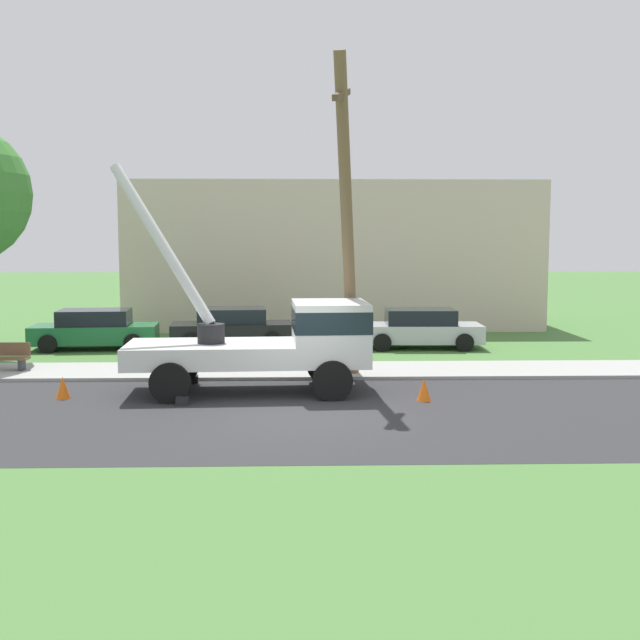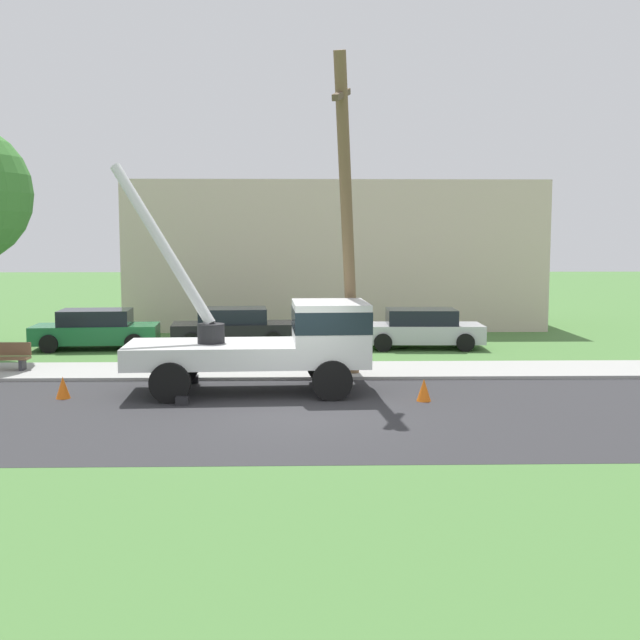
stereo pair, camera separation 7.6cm
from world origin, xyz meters
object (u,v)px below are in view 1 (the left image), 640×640
object	(u,v)px
park_bench	(2,358)
leaning_utility_pole	(347,219)
traffic_cone_behind	(63,388)
parked_sedan_black	(232,327)
traffic_cone_curbside	(335,373)
parked_sedan_green	(95,329)
utility_truck	(280,338)
traffic_cone_ahead	(424,390)
parked_sedan_silver	(420,328)

from	to	relation	value
park_bench	leaning_utility_pole	bearing A→B (deg)	-10.50
traffic_cone_behind	parked_sedan_black	size ratio (longest dim) A/B	0.12
traffic_cone_curbside	parked_sedan_green	bearing A→B (deg)	140.87
utility_truck	traffic_cone_ahead	bearing A→B (deg)	-20.00
parked_sedan_silver	traffic_cone_ahead	bearing A→B (deg)	-98.24
parked_sedan_black	traffic_cone_curbside	bearing A→B (deg)	-64.58
traffic_cone_curbside	parked_sedan_silver	xyz separation A→B (m)	(3.42, 6.70, 0.43)
utility_truck	parked_sedan_silver	distance (m)	9.35
traffic_cone_curbside	parked_sedan_black	xyz separation A→B (m)	(-3.45, 7.26, 0.43)
leaning_utility_pole	traffic_cone_curbside	size ratio (longest dim) A/B	15.68
traffic_cone_ahead	traffic_cone_behind	bearing A→B (deg)	176.60
parked_sedan_green	parked_sedan_silver	size ratio (longest dim) A/B	1.02
traffic_cone_ahead	traffic_cone_behind	distance (m)	8.99
leaning_utility_pole	parked_sedan_silver	bearing A→B (deg)	65.48
parked_sedan_silver	parked_sedan_green	bearing A→B (deg)	179.62
parked_sedan_black	leaning_utility_pole	bearing A→B (deg)	-62.94
park_bench	traffic_cone_ahead	bearing A→B (deg)	-19.88
parked_sedan_green	leaning_utility_pole	bearing A→B (deg)	-38.57
traffic_cone_behind	traffic_cone_ahead	bearing A→B (deg)	-3.40
traffic_cone_behind	parked_sedan_black	distance (m)	9.89
traffic_cone_ahead	traffic_cone_curbside	distance (m)	3.28
leaning_utility_pole	parked_sedan_black	xyz separation A→B (m)	(-3.77, 7.37, -3.79)
leaning_utility_pole	traffic_cone_curbside	bearing A→B (deg)	159.79
utility_truck	traffic_cone_behind	xyz separation A→B (m)	(-5.42, -0.76, -1.13)
leaning_utility_pole	parked_sedan_green	xyz separation A→B (m)	(-8.64, 6.89, -3.79)
traffic_cone_ahead	traffic_cone_behind	xyz separation A→B (m)	(-8.98, 0.53, 0.00)
traffic_cone_curbside	traffic_cone_behind	bearing A→B (deg)	-163.79
traffic_cone_ahead	utility_truck	bearing A→B (deg)	160.00
traffic_cone_behind	leaning_utility_pole	bearing A→B (deg)	14.67
utility_truck	park_bench	world-z (taller)	utility_truck
utility_truck	leaning_utility_pole	world-z (taller)	leaning_utility_pole
traffic_cone_behind	park_bench	xyz separation A→B (m)	(-2.90, 3.76, 0.18)
utility_truck	traffic_cone_ahead	distance (m)	3.95
parked_sedan_black	park_bench	xyz separation A→B (m)	(-6.34, -5.50, -0.25)
utility_truck	parked_sedan_black	distance (m)	8.75
traffic_cone_curbside	parked_sedan_black	size ratio (longest dim) A/B	0.12
traffic_cone_ahead	parked_sedan_black	bearing A→B (deg)	119.48
traffic_cone_ahead	parked_sedan_black	world-z (taller)	parked_sedan_black
parked_sedan_black	park_bench	bearing A→B (deg)	-139.06
parked_sedan_green	park_bench	xyz separation A→B (m)	(-1.46, -5.02, -0.25)
leaning_utility_pole	parked_sedan_black	bearing A→B (deg)	117.06
park_bench	parked_sedan_silver	bearing A→B (deg)	20.50
park_bench	parked_sedan_green	bearing A→B (deg)	73.74
utility_truck	parked_sedan_black	size ratio (longest dim) A/B	1.52
traffic_cone_behind	parked_sedan_silver	xyz separation A→B (m)	(10.32, 8.70, 0.43)
parked_sedan_silver	leaning_utility_pole	bearing A→B (deg)	-114.52
traffic_cone_behind	park_bench	size ratio (longest dim) A/B	0.35
traffic_cone_behind	traffic_cone_curbside	xyz separation A→B (m)	(6.89, 2.00, 0.00)
leaning_utility_pole	traffic_cone_ahead	size ratio (longest dim) A/B	15.68
traffic_cone_ahead	parked_sedan_silver	size ratio (longest dim) A/B	0.13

